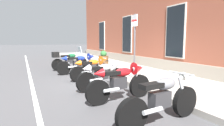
% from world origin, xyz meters
% --- Properties ---
extents(ground_plane, '(140.00, 140.00, 0.00)m').
position_xyz_m(ground_plane, '(0.00, 0.00, 0.00)').
color(ground_plane, '#424244').
extents(sidewalk, '(32.95, 3.16, 0.16)m').
position_xyz_m(sidewalk, '(0.00, 1.58, 0.08)').
color(sidewalk, gray).
rests_on(sidewalk, ground_plane).
extents(lane_stripe, '(32.95, 0.12, 0.01)m').
position_xyz_m(lane_stripe, '(0.00, -3.20, 0.00)').
color(lane_stripe, silver).
rests_on(lane_stripe, ground_plane).
extents(motorcycle_green_touring, '(0.78, 2.15, 1.34)m').
position_xyz_m(motorcycle_green_touring, '(-3.96, -1.10, 0.56)').
color(motorcycle_green_touring, black).
rests_on(motorcycle_green_touring, ground_plane).
extents(motorcycle_blue_sport, '(0.62, 2.22, 1.03)m').
position_xyz_m(motorcycle_blue_sport, '(-2.45, -0.84, 0.56)').
color(motorcycle_blue_sport, black).
rests_on(motorcycle_blue_sport, ground_plane).
extents(motorcycle_orange_sport, '(0.80, 2.04, 0.98)m').
position_xyz_m(motorcycle_orange_sport, '(-0.85, -0.71, 0.54)').
color(motorcycle_orange_sport, black).
rests_on(motorcycle_orange_sport, ground_plane).
extents(motorcycle_white_sport, '(0.70, 2.00, 1.00)m').
position_xyz_m(motorcycle_white_sport, '(0.85, -0.92, 0.55)').
color(motorcycle_white_sport, black).
rests_on(motorcycle_white_sport, ground_plane).
extents(motorcycle_red_sport, '(0.62, 2.07, 1.06)m').
position_xyz_m(motorcycle_red_sport, '(2.25, -0.98, 0.57)').
color(motorcycle_red_sport, black).
rests_on(motorcycle_red_sport, ground_plane).
extents(motorcycle_grey_naked, '(0.62, 2.16, 1.01)m').
position_xyz_m(motorcycle_grey_naked, '(3.88, -0.97, 0.50)').
color(motorcycle_grey_naked, black).
rests_on(motorcycle_grey_naked, ground_plane).
extents(parking_sign, '(0.36, 0.07, 2.54)m').
position_xyz_m(parking_sign, '(0.53, 0.52, 1.80)').
color(parking_sign, '#4C4C51').
rests_on(parking_sign, sidewalk).
extents(barrel_planter, '(0.64, 0.64, 0.90)m').
position_xyz_m(barrel_planter, '(-4.00, 1.14, 0.53)').
color(barrel_planter, brown).
rests_on(barrel_planter, sidewalk).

